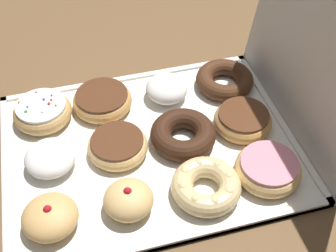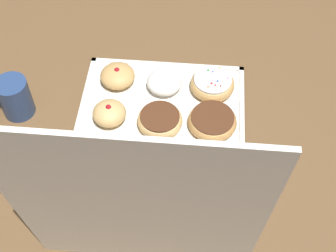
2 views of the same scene
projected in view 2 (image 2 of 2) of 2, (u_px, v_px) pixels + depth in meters
ground_plane at (158, 147)px, 1.15m from camera, size 3.00×3.00×0.00m
donut_box at (158, 146)px, 1.14m from camera, size 0.41×0.53×0.01m
box_lid_open at (137, 213)px, 0.77m from camera, size 0.41×0.07×0.49m
sprinkle_donut_0 at (212, 84)px, 1.22m from camera, size 0.11×0.11×0.04m
powdered_filled_donut_1 at (163, 82)px, 1.23m from camera, size 0.09×0.09×0.04m
jelly_filled_donut_2 at (118, 76)px, 1.24m from camera, size 0.09×0.09×0.05m
chocolate_frosted_donut_3 at (212, 121)px, 1.16m from camera, size 0.12×0.12×0.03m
chocolate_frosted_donut_4 at (161, 120)px, 1.16m from camera, size 0.11×0.11×0.03m
jelly_filled_donut_5 at (109, 113)px, 1.16m from camera, size 0.08×0.08×0.05m
powdered_filled_donut_6 at (209, 166)px, 1.07m from camera, size 0.08×0.08×0.05m
chocolate_cake_ring_donut_7 at (152, 162)px, 1.09m from camera, size 0.12×0.12×0.04m
cruller_donut_8 at (99, 159)px, 1.09m from camera, size 0.12×0.12×0.04m
chocolate_cake_ring_donut_9 at (207, 219)px, 1.00m from camera, size 0.12×0.12×0.03m
chocolate_frosted_donut_10 at (148, 210)px, 1.01m from camera, size 0.11×0.11×0.04m
pink_frosted_donut_11 at (92, 204)px, 1.02m from camera, size 0.11×0.11×0.04m
coffee_mug at (13, 97)px, 1.17m from camera, size 0.10×0.08×0.10m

